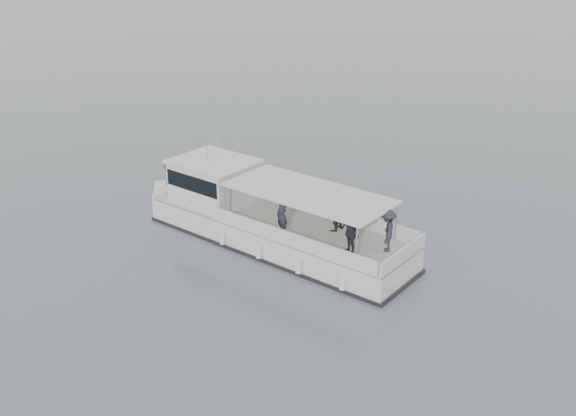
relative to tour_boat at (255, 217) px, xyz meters
The scene contains 2 objects.
ground 5.05m from the tour_boat, 142.11° to the right, with size 1400.00×1400.00×0.00m, color #566166.
tour_boat is the anchor object (origin of this frame).
Camera 1 is at (17.73, -14.37, 10.68)m, focal length 40.00 mm.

